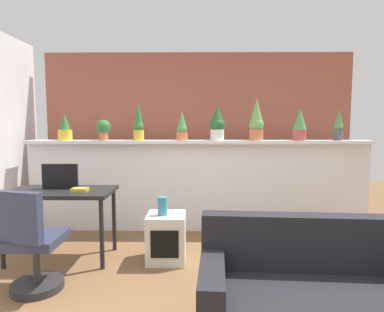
{
  "coord_description": "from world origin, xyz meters",
  "views": [
    {
      "loc": [
        -0.04,
        -2.44,
        1.45
      ],
      "look_at": [
        -0.08,
        1.33,
        1.08
      ],
      "focal_mm": 30.92,
      "sensor_mm": 36.0,
      "label": 1
    }
  ],
  "objects_px": {
    "potted_plant_3": "(182,128)",
    "side_cube_shelf": "(166,238)",
    "potted_plant_0": "(65,129)",
    "office_chair": "(31,249)",
    "potted_plant_5": "(256,121)",
    "tv_monitor": "(60,176)",
    "potted_plant_6": "(300,124)",
    "vase_on_shelf": "(163,206)",
    "potted_plant_7": "(339,126)",
    "potted_plant_1": "(103,129)",
    "desk": "(61,198)",
    "potted_plant_2": "(139,123)",
    "couch": "(320,303)",
    "book_on_desk": "(80,190)",
    "potted_plant_4": "(217,124)"
  },
  "relations": [
    {
      "from": "potted_plant_0",
      "to": "office_chair",
      "type": "relative_size",
      "value": 0.39
    },
    {
      "from": "potted_plant_6",
      "to": "vase_on_shelf",
      "type": "height_order",
      "value": "potted_plant_6"
    },
    {
      "from": "potted_plant_6",
      "to": "office_chair",
      "type": "distance_m",
      "value": 3.42
    },
    {
      "from": "potted_plant_2",
      "to": "potted_plant_3",
      "type": "height_order",
      "value": "potted_plant_2"
    },
    {
      "from": "potted_plant_5",
      "to": "tv_monitor",
      "type": "distance_m",
      "value": 2.52
    },
    {
      "from": "potted_plant_0",
      "to": "potted_plant_7",
      "type": "bearing_deg",
      "value": 0.05
    },
    {
      "from": "desk",
      "to": "potted_plant_5",
      "type": "bearing_deg",
      "value": 23.96
    },
    {
      "from": "potted_plant_2",
      "to": "potted_plant_7",
      "type": "height_order",
      "value": "potted_plant_2"
    },
    {
      "from": "potted_plant_5",
      "to": "vase_on_shelf",
      "type": "height_order",
      "value": "potted_plant_5"
    },
    {
      "from": "side_cube_shelf",
      "to": "potted_plant_6",
      "type": "bearing_deg",
      "value": 30.98
    },
    {
      "from": "book_on_desk",
      "to": "vase_on_shelf",
      "type": "bearing_deg",
      "value": 0.78
    },
    {
      "from": "potted_plant_7",
      "to": "vase_on_shelf",
      "type": "height_order",
      "value": "potted_plant_7"
    },
    {
      "from": "potted_plant_4",
      "to": "potted_plant_6",
      "type": "xyz_separation_m",
      "value": [
        1.09,
        -0.0,
        -0.0
      ]
    },
    {
      "from": "side_cube_shelf",
      "to": "tv_monitor",
      "type": "bearing_deg",
      "value": 173.98
    },
    {
      "from": "potted_plant_0",
      "to": "potted_plant_7",
      "type": "height_order",
      "value": "potted_plant_7"
    },
    {
      "from": "potted_plant_0",
      "to": "potted_plant_2",
      "type": "distance_m",
      "value": 1.0
    },
    {
      "from": "potted_plant_1",
      "to": "potted_plant_4",
      "type": "relative_size",
      "value": 0.6
    },
    {
      "from": "potted_plant_0",
      "to": "desk",
      "type": "height_order",
      "value": "potted_plant_0"
    },
    {
      "from": "potted_plant_1",
      "to": "desk",
      "type": "bearing_deg",
      "value": -102.91
    },
    {
      "from": "office_chair",
      "to": "potted_plant_3",
      "type": "bearing_deg",
      "value": 54.04
    },
    {
      "from": "potted_plant_3",
      "to": "desk",
      "type": "distance_m",
      "value": 1.74
    },
    {
      "from": "potted_plant_1",
      "to": "potted_plant_2",
      "type": "distance_m",
      "value": 0.47
    },
    {
      "from": "potted_plant_2",
      "to": "office_chair",
      "type": "xyz_separation_m",
      "value": [
        -0.64,
        -1.68,
        -1.07
      ]
    },
    {
      "from": "potted_plant_0",
      "to": "potted_plant_2",
      "type": "height_order",
      "value": "potted_plant_2"
    },
    {
      "from": "potted_plant_3",
      "to": "potted_plant_7",
      "type": "relative_size",
      "value": 0.94
    },
    {
      "from": "potted_plant_0",
      "to": "couch",
      "type": "distance_m",
      "value": 3.65
    },
    {
      "from": "potted_plant_1",
      "to": "potted_plant_6",
      "type": "distance_m",
      "value": 2.6
    },
    {
      "from": "desk",
      "to": "book_on_desk",
      "type": "bearing_deg",
      "value": -16.84
    },
    {
      "from": "potted_plant_6",
      "to": "vase_on_shelf",
      "type": "bearing_deg",
      "value": -149.1
    },
    {
      "from": "potted_plant_1",
      "to": "vase_on_shelf",
      "type": "height_order",
      "value": "potted_plant_1"
    },
    {
      "from": "potted_plant_2",
      "to": "potted_plant_6",
      "type": "height_order",
      "value": "potted_plant_2"
    },
    {
      "from": "potted_plant_1",
      "to": "office_chair",
      "type": "bearing_deg",
      "value": -96.2
    },
    {
      "from": "desk",
      "to": "vase_on_shelf",
      "type": "relative_size",
      "value": 5.72
    },
    {
      "from": "potted_plant_0",
      "to": "potted_plant_3",
      "type": "height_order",
      "value": "potted_plant_3"
    },
    {
      "from": "potted_plant_0",
      "to": "potted_plant_5",
      "type": "height_order",
      "value": "potted_plant_5"
    },
    {
      "from": "potted_plant_7",
      "to": "potted_plant_6",
      "type": "bearing_deg",
      "value": -178.06
    },
    {
      "from": "tv_monitor",
      "to": "potted_plant_2",
      "type": "bearing_deg",
      "value": 50.91
    },
    {
      "from": "potted_plant_1",
      "to": "potted_plant_6",
      "type": "bearing_deg",
      "value": 0.81
    },
    {
      "from": "potted_plant_3",
      "to": "side_cube_shelf",
      "type": "relative_size",
      "value": 0.78
    },
    {
      "from": "vase_on_shelf",
      "to": "couch",
      "type": "relative_size",
      "value": 0.12
    },
    {
      "from": "couch",
      "to": "potted_plant_2",
      "type": "bearing_deg",
      "value": 124.01
    },
    {
      "from": "desk",
      "to": "office_chair",
      "type": "relative_size",
      "value": 1.21
    },
    {
      "from": "potted_plant_7",
      "to": "potted_plant_5",
      "type": "bearing_deg",
      "value": 179.62
    },
    {
      "from": "side_cube_shelf",
      "to": "potted_plant_1",
      "type": "bearing_deg",
      "value": 132.97
    },
    {
      "from": "office_chair",
      "to": "side_cube_shelf",
      "type": "height_order",
      "value": "office_chair"
    },
    {
      "from": "potted_plant_4",
      "to": "potted_plant_5",
      "type": "relative_size",
      "value": 0.81
    },
    {
      "from": "potted_plant_1",
      "to": "potted_plant_4",
      "type": "height_order",
      "value": "potted_plant_4"
    },
    {
      "from": "potted_plant_7",
      "to": "desk",
      "type": "xyz_separation_m",
      "value": [
        -3.33,
        -0.99,
        -0.75
      ]
    },
    {
      "from": "desk",
      "to": "couch",
      "type": "distance_m",
      "value": 2.65
    },
    {
      "from": "potted_plant_3",
      "to": "side_cube_shelf",
      "type": "height_order",
      "value": "potted_plant_3"
    }
  ]
}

